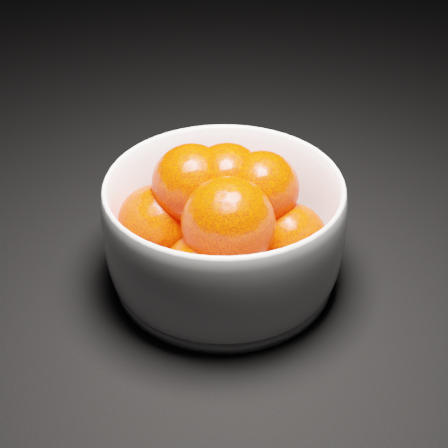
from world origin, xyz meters
The scene contains 2 objects.
bowl centered at (0.25, 0.17, 0.05)m, with size 0.21×0.21×0.10m.
orange_pile centered at (0.25, 0.17, 0.07)m, with size 0.17×0.17×0.11m.
Camera 1 is at (0.50, -0.18, 0.37)m, focal length 50.00 mm.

